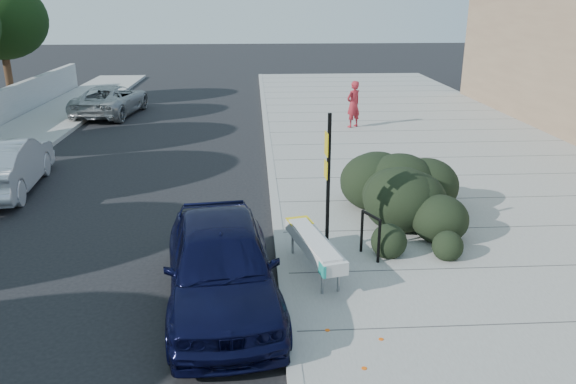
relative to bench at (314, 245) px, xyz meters
The scene contains 12 objects.
ground 0.93m from the bench, behind, with size 120.00×120.00×0.00m, color black.
sidewalk_near 7.05m from the bench, 44.54° to the left, with size 11.20×50.00×0.15m, color gray.
curb_near 5.00m from the bench, 96.92° to the left, with size 0.22×50.00×0.17m, color #9E9E99.
tree_far_f 23.27m from the bench, 124.69° to the left, with size 4.40×4.40×6.07m.
bench is the anchor object (origin of this frame).
bike_rack 1.32m from the bench, 24.83° to the left, with size 0.31×0.59×0.93m.
sign_post 1.48m from the bench, 69.37° to the left, with size 0.11×0.34×2.91m.
hedge 3.53m from the bench, 43.40° to the left, with size 2.11×4.22×1.58m, color black.
sedan_navy 1.95m from the bench, 151.92° to the right, with size 1.89×4.70×1.60m, color black.
wagon_silver 9.94m from the bench, 144.59° to the left, with size 1.61×4.63×1.52m, color silver.
suv_silver 18.35m from the bench, 114.82° to the left, with size 2.32×5.03×1.40m, color #9B9FA1.
pedestrian 13.07m from the bench, 76.97° to the left, with size 0.69×0.45×1.88m, color maroon.
Camera 1 is at (-0.50, -9.67, 5.16)m, focal length 35.00 mm.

